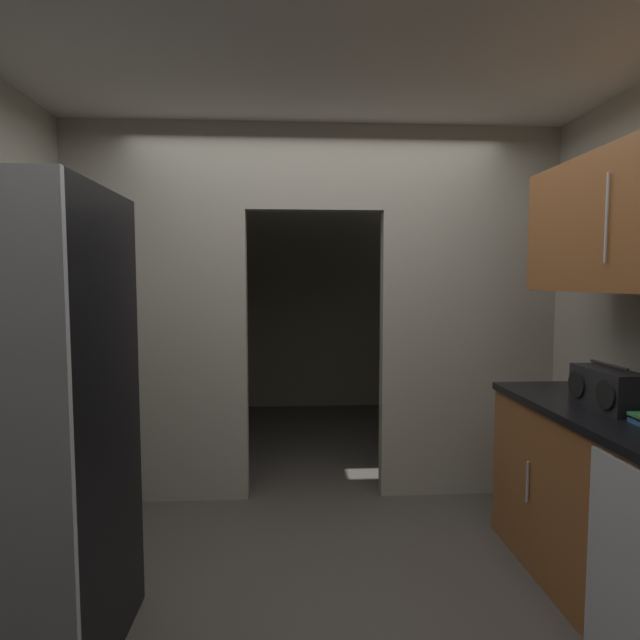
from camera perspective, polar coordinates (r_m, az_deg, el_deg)
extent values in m
plane|color=#47423D|center=(2.70, 1.34, -30.24)|extent=(20.00, 20.00, 0.00)
cube|color=silver|center=(2.85, 0.67, 26.97)|extent=(3.79, 6.71, 0.06)
cube|color=#ADA899|center=(3.69, -17.59, 0.51)|extent=(1.21, 0.12, 2.60)
cube|color=#ADA899|center=(3.80, 16.05, 0.64)|extent=(1.23, 0.12, 2.60)
cube|color=#ADA899|center=(3.66, -0.62, 16.59)|extent=(0.95, 0.12, 0.58)
cube|color=gray|center=(6.25, -1.75, 2.19)|extent=(3.39, 0.10, 2.60)
cube|color=gray|center=(5.12, -19.99, 1.46)|extent=(0.10, 2.67, 2.60)
cube|color=gray|center=(5.24, 17.00, 1.59)|extent=(0.10, 2.67, 2.60)
cube|color=black|center=(2.39, -30.60, -10.42)|extent=(0.73, 0.73, 1.90)
cube|color=brown|center=(2.88, 31.48, -18.59)|extent=(0.61, 1.68, 0.88)
cube|color=black|center=(2.74, 31.87, -9.66)|extent=(0.65, 1.68, 0.04)
cylinder|color=#B7BABC|center=(2.42, 30.29, -21.93)|extent=(0.01, 0.01, 0.22)
cylinder|color=#B7BABC|center=(3.01, 22.13, -16.38)|extent=(0.01, 0.01, 0.22)
cube|color=#B7BABC|center=(2.37, 31.76, -24.02)|extent=(0.02, 0.56, 0.86)
cylinder|color=#B7BABC|center=(2.58, 29.33, 9.89)|extent=(0.01, 0.01, 0.39)
cube|color=black|center=(2.84, 29.44, -6.70)|extent=(0.16, 0.40, 0.19)
cylinder|color=#262626|center=(2.82, 29.52, -4.39)|extent=(0.02, 0.28, 0.02)
cylinder|color=black|center=(2.69, 29.25, -7.26)|extent=(0.01, 0.13, 0.13)
cylinder|color=black|center=(2.89, 26.69, -6.41)|extent=(0.01, 0.13, 0.13)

